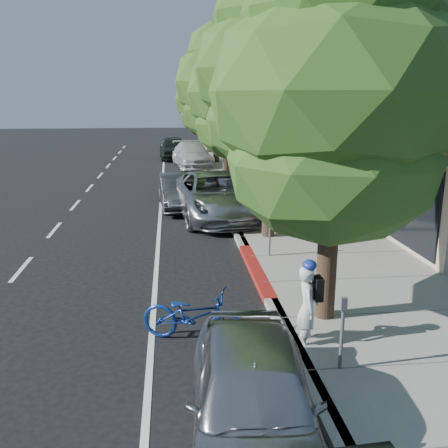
{
  "coord_description": "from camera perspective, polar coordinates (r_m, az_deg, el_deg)",
  "views": [
    {
      "loc": [
        -2.15,
        -11.14,
        4.55
      ],
      "look_at": [
        -0.83,
        1.05,
        1.35
      ],
      "focal_mm": 40.0,
      "sensor_mm": 36.0,
      "label": 1
    }
  ],
  "objects": [
    {
      "name": "ground",
      "position": [
        12.22,
        4.46,
        -7.28
      ],
      "size": [
        120.0,
        120.0,
        0.0
      ],
      "primitive_type": "plane",
      "color": "black",
      "rests_on": "ground"
    },
    {
      "name": "sidewalk",
      "position": [
        20.15,
        6.76,
        1.7
      ],
      "size": [
        4.6,
        56.0,
        0.15
      ],
      "primitive_type": "cube",
      "color": "gray",
      "rests_on": "ground"
    },
    {
      "name": "curb",
      "position": [
        19.77,
        0.25,
        1.55
      ],
      "size": [
        0.3,
        56.0,
        0.15
      ],
      "primitive_type": "cube",
      "color": "#9E998E",
      "rests_on": "ground"
    },
    {
      "name": "curb_red_segment",
      "position": [
        13.11,
        3.67,
        -5.36
      ],
      "size": [
        0.32,
        4.0,
        0.15
      ],
      "primitive_type": "cube",
      "color": "maroon",
      "rests_on": "ground"
    },
    {
      "name": "storefront_building",
      "position": [
        31.43,
        16.17,
        12.16
      ],
      "size": [
        10.0,
        36.0,
        7.0
      ],
      "primitive_type": "cube",
      "color": "tan",
      "rests_on": "ground"
    },
    {
      "name": "street_tree_0",
      "position": [
        9.63,
        12.68,
        13.95
      ],
      "size": [
        4.8,
        4.8,
        7.38
      ],
      "color": "black",
      "rests_on": "ground"
    },
    {
      "name": "street_tree_1",
      "position": [
        15.45,
        5.46,
        16.71
      ],
      "size": [
        4.74,
        4.74,
        8.2
      ],
      "color": "black",
      "rests_on": "ground"
    },
    {
      "name": "street_tree_2",
      "position": [
        21.35,
        2.12,
        14.53
      ],
      "size": [
        4.8,
        4.8,
        7.41
      ],
      "color": "black",
      "rests_on": "ground"
    },
    {
      "name": "street_tree_3",
      "position": [
        27.31,
        0.27,
        15.69
      ],
      "size": [
        5.62,
        5.62,
        8.36
      ],
      "color": "black",
      "rests_on": "ground"
    },
    {
      "name": "street_tree_4",
      "position": [
        33.28,
        -0.93,
        14.97
      ],
      "size": [
        4.13,
        4.13,
        7.52
      ],
      "color": "black",
      "rests_on": "ground"
    },
    {
      "name": "street_tree_5",
      "position": [
        39.26,
        -1.75,
        14.0
      ],
      "size": [
        5.33,
        5.33,
        7.05
      ],
      "color": "black",
      "rests_on": "ground"
    },
    {
      "name": "cyclist",
      "position": [
        9.27,
        9.52,
        -9.44
      ],
      "size": [
        0.46,
        0.63,
        1.6
      ],
      "primitive_type": "imported",
      "rotation": [
        0.0,
        0.0,
        1.44
      ],
      "color": "silver",
      "rests_on": "ground"
    },
    {
      "name": "bicycle",
      "position": [
        9.51,
        -3.54,
        -10.41
      ],
      "size": [
        2.12,
        1.37,
        1.05
      ],
      "primitive_type": "imported",
      "rotation": [
        0.0,
        0.0,
        1.2
      ],
      "color": "navy",
      "rests_on": "ground"
    },
    {
      "name": "silver_suv",
      "position": [
        18.78,
        -1.0,
        3.26
      ],
      "size": [
        3.62,
        6.42,
        1.69
      ],
      "primitive_type": "imported",
      "rotation": [
        0.0,
        0.0,
        0.14
      ],
      "color": "#A9A9AE",
      "rests_on": "ground"
    },
    {
      "name": "dark_sedan",
      "position": [
        20.56,
        -5.25,
        3.73
      ],
      "size": [
        1.75,
        4.24,
        1.36
      ],
      "primitive_type": "imported",
      "rotation": [
        0.0,
        0.0,
        0.08
      ],
      "color": "#232528",
      "rests_on": "ground"
    },
    {
      "name": "white_pickup",
      "position": [
        32.39,
        -3.66,
        7.9
      ],
      "size": [
        2.76,
        5.51,
        1.53
      ],
      "primitive_type": "imported",
      "rotation": [
        0.0,
        0.0,
        0.12
      ],
      "color": "silver",
      "rests_on": "ground"
    },
    {
      "name": "dark_suv_far",
      "position": [
        36.57,
        -5.82,
        8.68
      ],
      "size": [
        2.11,
        4.8,
        1.61
      ],
      "primitive_type": "imported",
      "rotation": [
        0.0,
        0.0,
        0.05
      ],
      "color": "black",
      "rests_on": "ground"
    },
    {
      "name": "near_car_a",
      "position": [
        6.89,
        3.35,
        -19.2
      ],
      "size": [
        2.07,
        4.36,
        1.44
      ],
      "primitive_type": "imported",
      "rotation": [
        0.0,
        0.0,
        -0.09
      ],
      "color": "#A2A2A6",
      "rests_on": "ground"
    },
    {
      "name": "pedestrian",
      "position": [
        17.12,
        13.22,
        2.43
      ],
      "size": [
        0.92,
        0.75,
        1.79
      ],
      "primitive_type": "imported",
      "rotation": [
        0.0,
        0.0,
        3.06
      ],
      "color": "black",
      "rests_on": "sidewalk"
    }
  ]
}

